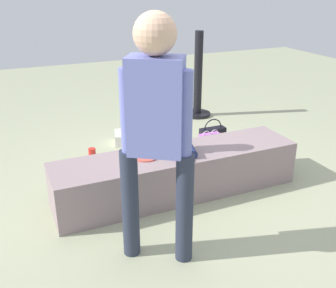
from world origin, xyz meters
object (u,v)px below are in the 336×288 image
water_bottle_near_gift (182,160)px  cake_box_white (129,137)px  party_cup_red (92,153)px  gift_bag (210,148)px  handbag_black_leather (213,135)px  child_seated (178,128)px  adult_standing (156,123)px  cake_plate (146,154)px

water_bottle_near_gift → cake_box_white: bearing=108.1°
party_cup_red → gift_bag: bearing=-29.4°
gift_bag → handbag_black_leather: size_ratio=1.20×
gift_bag → cake_box_white: gift_bag is taller
gift_bag → water_bottle_near_gift: bearing=179.4°
child_seated → gift_bag: bearing=36.8°
gift_bag → handbag_black_leather: bearing=57.2°
gift_bag → water_bottle_near_gift: gift_bag is taller
child_seated → cake_box_white: (-0.03, 1.25, -0.54)m
gift_bag → handbag_black_leather: (0.29, 0.44, -0.06)m
handbag_black_leather → adult_standing: bearing=-129.8°
cake_plate → handbag_black_leather: bearing=36.9°
party_cup_red → cake_box_white: bearing=26.1°
adult_standing → child_seated: bearing=56.3°
cake_plate → gift_bag: 0.96m
cake_box_white → handbag_black_leather: bearing=-24.5°
gift_bag → cake_box_white: bearing=124.6°
gift_bag → party_cup_red: (-1.06, 0.60, -0.11)m
handbag_black_leather → cake_plate: bearing=-143.1°
gift_bag → handbag_black_leather: gift_bag is taller
adult_standing → cake_plate: bearing=74.8°
child_seated → gift_bag: 0.82m
water_bottle_near_gift → cake_box_white: water_bottle_near_gift is taller
handbag_black_leather → water_bottle_near_gift: bearing=-143.3°
gift_bag → cake_box_white: (-0.58, 0.84, -0.10)m
cake_plate → party_cup_red: (-0.23, 1.00, -0.36)m
cake_box_white → child_seated: bearing=-88.7°
cake_plate → party_cup_red: bearing=103.0°
cake_plate → party_cup_red: cake_plate is taller
water_bottle_near_gift → handbag_black_leather: handbag_black_leather is taller
child_seated → handbag_black_leather: (0.84, 0.86, -0.50)m
adult_standing → gift_bag: adult_standing is taller
adult_standing → water_bottle_near_gift: size_ratio=8.39×
child_seated → cake_plate: child_seated is taller
gift_bag → water_bottle_near_gift: 0.31m
child_seated → water_bottle_near_gift: bearing=59.5°
cake_box_white → handbag_black_leather: handbag_black_leather is taller
gift_bag → cake_box_white: size_ratio=1.11×
handbag_black_leather → cake_box_white: bearing=155.5°
adult_standing → handbag_black_leather: adult_standing is taller
child_seated → gift_bag: (0.55, 0.41, -0.44)m
water_bottle_near_gift → handbag_black_leather: 0.74m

